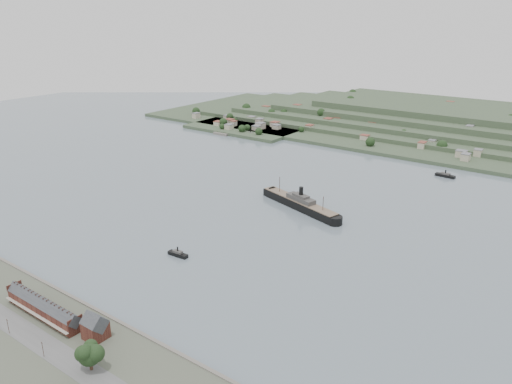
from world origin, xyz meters
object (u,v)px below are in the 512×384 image
Objects in this scene: steamship at (297,203)px; tugboat at (178,254)px; gabled_building at (95,327)px; terrace_row at (44,307)px; fig_tree at (89,354)px.

tugboat is (-16.73, -120.35, -2.52)m from steamship.
gabled_building is 0.16× the size of steamship.
gabled_building is 0.95× the size of tugboat.
steamship is (21.74, 212.20, -2.72)m from terrace_row.
steamship reaches higher than gabled_building.
steamship is 226.63m from fig_tree.
fig_tree is at bearing -81.54° from steamship.
fig_tree reaches higher than terrace_row.
terrace_row is 3.93× the size of fig_tree.
tugboat is at bearing -97.91° from steamship.
tugboat is (-32.49, 87.84, -6.58)m from gabled_building.
gabled_building is at bearing 6.12° from terrace_row.
gabled_building reaches higher than tugboat.
steamship reaches higher than fig_tree.
tugboat is 115.52m from fig_tree.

